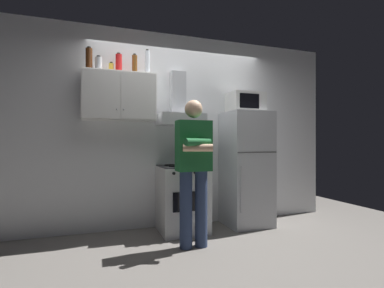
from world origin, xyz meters
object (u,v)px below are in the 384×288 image
object	(u,v)px
range_hood	(180,111)
refrigerator	(246,169)
bottle_soda_red	(119,64)
bottle_spice_jar	(111,68)
bottle_vodka_clear	(147,63)
bottle_rum_dark	(89,59)
person_standing	(194,166)
stove_oven	(182,198)
cooking_pot	(195,162)
microwave	(245,103)
bottle_canister_steel	(99,64)
upper_cabinet	(119,97)
bottle_beer_brown	(135,65)

from	to	relation	value
range_hood	refrigerator	world-z (taller)	range_hood
bottle_soda_red	bottle_spice_jar	xyz separation A→B (m)	(-0.09, 0.01, -0.06)
bottle_vodka_clear	bottle_rum_dark	size ratio (longest dim) A/B	1.18
person_standing	bottle_vodka_clear	world-z (taller)	bottle_vodka_clear
refrigerator	bottle_rum_dark	world-z (taller)	bottle_rum_dark
stove_oven	person_standing	bearing A→B (deg)	-94.72
cooking_pot	refrigerator	bearing A→B (deg)	8.32
range_hood	refrigerator	xyz separation A→B (m)	(0.95, -0.13, -0.80)
stove_oven	person_standing	world-z (taller)	person_standing
microwave	bottle_vodka_clear	xyz separation A→B (m)	(-1.39, 0.10, 0.47)
bottle_spice_jar	bottle_canister_steel	distance (m)	0.16
person_standing	bottle_rum_dark	xyz separation A→B (m)	(-1.11, 0.70, 1.28)
microwave	bottle_canister_steel	distance (m)	2.04
stove_oven	bottle_rum_dark	size ratio (longest dim) A/B	3.08
upper_cabinet	bottle_beer_brown	size ratio (longest dim) A/B	3.25
stove_oven	bottle_vodka_clear	xyz separation A→B (m)	(-0.44, 0.12, 1.78)
person_standing	stove_oven	bearing A→B (deg)	85.28
range_hood	bottle_vodka_clear	world-z (taller)	bottle_vodka_clear
microwave	bottle_spice_jar	world-z (taller)	bottle_spice_jar
upper_cabinet	range_hood	bearing A→B (deg)	0.09
bottle_canister_steel	upper_cabinet	bearing A→B (deg)	3.28
person_standing	cooking_pot	xyz separation A→B (m)	(0.18, 0.49, 0.02)
bottle_rum_dark	person_standing	bearing A→B (deg)	-32.19
refrigerator	microwave	size ratio (longest dim) A/B	3.33
upper_cabinet	person_standing	size ratio (longest dim) A/B	0.55
bottle_soda_red	bottle_rum_dark	size ratio (longest dim) A/B	0.93
refrigerator	bottle_vodka_clear	bearing A→B (deg)	175.17
bottle_canister_steel	bottle_soda_red	bearing A→B (deg)	10.63
stove_oven	bottle_beer_brown	world-z (taller)	bottle_beer_brown
upper_cabinet	bottle_canister_steel	bearing A→B (deg)	-176.72
upper_cabinet	bottle_canister_steel	world-z (taller)	bottle_canister_steel
bottle_beer_brown	bottle_rum_dark	xyz separation A→B (m)	(-0.56, -0.08, 0.00)
microwave	person_standing	world-z (taller)	microwave
upper_cabinet	bottle_soda_red	size ratio (longest dim) A/B	3.40
person_standing	bottle_beer_brown	xyz separation A→B (m)	(-0.55, 0.77, 1.28)
bottle_beer_brown	stove_oven	bearing A→B (deg)	-15.64
bottle_rum_dark	bottle_canister_steel	bearing A→B (deg)	9.50
cooking_pot	bottle_spice_jar	distance (m)	1.60
microwave	cooking_pot	world-z (taller)	microwave
stove_oven	bottle_vodka_clear	size ratio (longest dim) A/B	2.61
microwave	bottle_beer_brown	bearing A→B (deg)	174.51
microwave	person_standing	distance (m)	1.45
upper_cabinet	bottle_soda_red	world-z (taller)	bottle_soda_red
bottle_soda_red	cooking_pot	bearing A→B (deg)	-16.50
upper_cabinet	person_standing	bearing A→B (deg)	-44.26
bottle_vodka_clear	bottle_rum_dark	distance (m)	0.72
bottle_soda_red	bottle_canister_steel	world-z (taller)	bottle_soda_red
range_hood	bottle_rum_dark	distance (m)	1.30
microwave	bottle_spice_jar	distance (m)	1.89
range_hood	upper_cabinet	bearing A→B (deg)	-179.91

